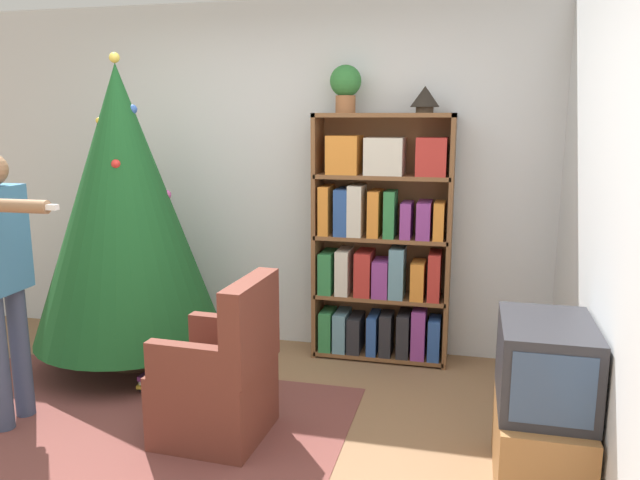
{
  "coord_description": "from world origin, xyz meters",
  "views": [
    {
      "loc": [
        1.3,
        -2.63,
        1.77
      ],
      "look_at": [
        0.45,
        0.86,
        1.05
      ],
      "focal_mm": 35.0,
      "sensor_mm": 36.0,
      "label": 1
    }
  ],
  "objects_px": {
    "potted_plant": "(346,85)",
    "standing_person": "(2,268)",
    "christmas_tree": "(124,205)",
    "armchair": "(221,382)",
    "television": "(545,364)",
    "bookshelf": "(380,245)",
    "table_lamp": "(425,98)"
  },
  "relations": [
    {
      "from": "standing_person",
      "to": "potted_plant",
      "type": "height_order",
      "value": "potted_plant"
    },
    {
      "from": "armchair",
      "to": "christmas_tree",
      "type": "bearing_deg",
      "value": -125.69
    },
    {
      "from": "standing_person",
      "to": "table_lamp",
      "type": "bearing_deg",
      "value": 123.32
    },
    {
      "from": "potted_plant",
      "to": "television",
      "type": "bearing_deg",
      "value": -49.06
    },
    {
      "from": "television",
      "to": "table_lamp",
      "type": "relative_size",
      "value": 2.99
    },
    {
      "from": "television",
      "to": "armchair",
      "type": "height_order",
      "value": "armchair"
    },
    {
      "from": "christmas_tree",
      "to": "table_lamp",
      "type": "distance_m",
      "value": 2.19
    },
    {
      "from": "television",
      "to": "potted_plant",
      "type": "relative_size",
      "value": 1.82
    },
    {
      "from": "christmas_tree",
      "to": "standing_person",
      "type": "distance_m",
      "value": 0.99
    },
    {
      "from": "potted_plant",
      "to": "standing_person",
      "type": "bearing_deg",
      "value": -137.55
    },
    {
      "from": "armchair",
      "to": "potted_plant",
      "type": "relative_size",
      "value": 2.8
    },
    {
      "from": "potted_plant",
      "to": "armchair",
      "type": "bearing_deg",
      "value": -106.72
    },
    {
      "from": "potted_plant",
      "to": "christmas_tree",
      "type": "bearing_deg",
      "value": -158.41
    },
    {
      "from": "bookshelf",
      "to": "armchair",
      "type": "bearing_deg",
      "value": -116.27
    },
    {
      "from": "bookshelf",
      "to": "standing_person",
      "type": "relative_size",
      "value": 1.14
    },
    {
      "from": "armchair",
      "to": "potted_plant",
      "type": "bearing_deg",
      "value": 165.83
    },
    {
      "from": "television",
      "to": "armchair",
      "type": "xyz_separation_m",
      "value": [
        -1.68,
        0.08,
        -0.3
      ]
    },
    {
      "from": "bookshelf",
      "to": "table_lamp",
      "type": "distance_m",
      "value": 1.07
    },
    {
      "from": "christmas_tree",
      "to": "armchair",
      "type": "relative_size",
      "value": 2.37
    },
    {
      "from": "standing_person",
      "to": "potted_plant",
      "type": "relative_size",
      "value": 4.78
    },
    {
      "from": "armchair",
      "to": "table_lamp",
      "type": "relative_size",
      "value": 4.6
    },
    {
      "from": "christmas_tree",
      "to": "armchair",
      "type": "bearing_deg",
      "value": -38.23
    },
    {
      "from": "bookshelf",
      "to": "standing_person",
      "type": "height_order",
      "value": "bookshelf"
    },
    {
      "from": "christmas_tree",
      "to": "armchair",
      "type": "distance_m",
      "value": 1.55
    },
    {
      "from": "television",
      "to": "christmas_tree",
      "type": "relative_size",
      "value": 0.27
    },
    {
      "from": "television",
      "to": "table_lamp",
      "type": "height_order",
      "value": "table_lamp"
    },
    {
      "from": "christmas_tree",
      "to": "table_lamp",
      "type": "height_order",
      "value": "christmas_tree"
    },
    {
      "from": "standing_person",
      "to": "potted_plant",
      "type": "bearing_deg",
      "value": 131.32
    },
    {
      "from": "television",
      "to": "standing_person",
      "type": "relative_size",
      "value": 0.38
    },
    {
      "from": "christmas_tree",
      "to": "television",
      "type": "bearing_deg",
      "value": -18.14
    },
    {
      "from": "potted_plant",
      "to": "table_lamp",
      "type": "bearing_deg",
      "value": -0.0
    },
    {
      "from": "armchair",
      "to": "table_lamp",
      "type": "bearing_deg",
      "value": 147.55
    }
  ]
}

